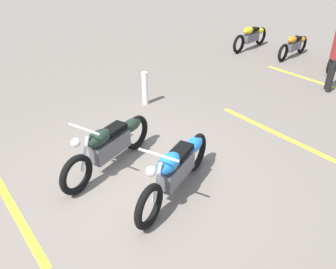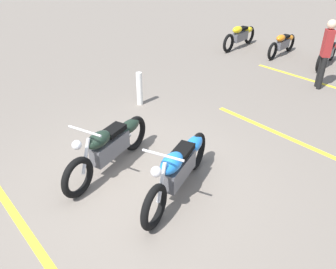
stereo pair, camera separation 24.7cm
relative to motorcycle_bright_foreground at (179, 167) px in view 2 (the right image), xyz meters
name	(u,v)px [view 2 (the right image)]	position (x,y,z in m)	size (l,w,h in m)	color
ground_plane	(141,181)	(-0.29, 0.61, -0.46)	(60.00, 60.00, 0.00)	slate
motorcycle_bright_foreground	(179,167)	(0.00, 0.00, 0.00)	(2.13, 0.92, 1.04)	black
motorcycle_dark_foreground	(110,145)	(-0.38, 1.27, 0.00)	(2.17, 0.85, 1.04)	black
motorcycle_row_center	(328,53)	(7.77, 1.09, -0.06)	(1.97, 0.43, 0.75)	black
motorcycle_row_right	(283,43)	(7.76, 2.63, -0.06)	(1.94, 0.32, 0.73)	black
motorcycle_row_far_right	(241,35)	(7.48, 4.18, -0.02)	(2.13, 0.38, 0.80)	black
bystander_near_row	(326,51)	(5.81, 0.42, 0.54)	(0.32, 0.31, 1.79)	black
bollard_post	(139,89)	(1.67, 2.95, -0.06)	(0.14, 0.14, 0.81)	white
parking_stripe_near	(9,206)	(-2.12, 1.54, -0.46)	(3.20, 0.12, 0.01)	yellow
parking_stripe_mid	(279,133)	(2.81, -0.16, -0.46)	(3.20, 0.12, 0.01)	yellow
parking_stripe_far	(306,79)	(6.19, 0.95, -0.46)	(3.20, 0.12, 0.01)	yellow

